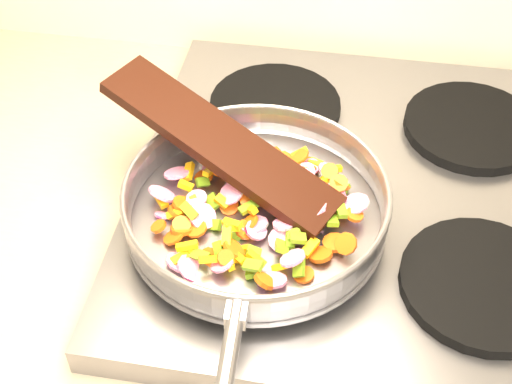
# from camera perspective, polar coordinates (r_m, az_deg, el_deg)

# --- Properties ---
(cooktop) EXTENTS (0.60, 0.60, 0.04)m
(cooktop) POSITION_cam_1_polar(r_m,az_deg,el_deg) (0.95, 8.63, -0.56)
(cooktop) COLOR #939399
(cooktop) RESTS_ON counter_top
(grate_fl) EXTENTS (0.19, 0.19, 0.02)m
(grate_fl) POSITION_cam_1_polar(r_m,az_deg,el_deg) (0.84, -1.26, -4.85)
(grate_fl) COLOR black
(grate_fl) RESTS_ON cooktop
(grate_fr) EXTENTS (0.19, 0.19, 0.02)m
(grate_fr) POSITION_cam_1_polar(r_m,az_deg,el_deg) (0.85, 17.71, -7.01)
(grate_fr) COLOR black
(grate_fr) RESTS_ON cooktop
(grate_bl) EXTENTS (0.19, 0.19, 0.02)m
(grate_bl) POSITION_cam_1_polar(r_m,az_deg,el_deg) (1.04, 1.54, 6.90)
(grate_bl) COLOR black
(grate_bl) RESTS_ON cooktop
(grate_br) EXTENTS (0.19, 0.19, 0.02)m
(grate_br) POSITION_cam_1_polar(r_m,az_deg,el_deg) (1.05, 16.89, 5.04)
(grate_br) COLOR black
(grate_br) RESTS_ON cooktop
(saute_pan) EXTENTS (0.35, 0.52, 0.05)m
(saute_pan) POSITION_cam_1_polar(r_m,az_deg,el_deg) (0.84, -0.02, -0.95)
(saute_pan) COLOR #9E9EA5
(saute_pan) RESTS_ON grate_fl
(vegetable_heap) EXTENTS (0.27, 0.25, 0.05)m
(vegetable_heap) POSITION_cam_1_polar(r_m,az_deg,el_deg) (0.86, 0.13, -0.80)
(vegetable_heap) COLOR #FFB00F
(vegetable_heap) RESTS_ON saute_pan
(wooden_spatula) EXTENTS (0.32, 0.21, 0.09)m
(wooden_spatula) POSITION_cam_1_polar(r_m,az_deg,el_deg) (0.87, -2.85, 3.92)
(wooden_spatula) COLOR black
(wooden_spatula) RESTS_ON saute_pan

